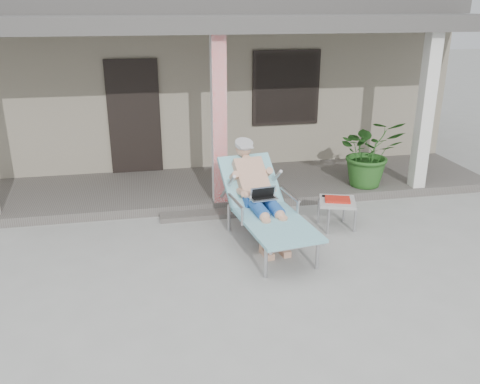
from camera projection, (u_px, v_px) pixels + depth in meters
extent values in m
plane|color=#9E9E99|center=(247.00, 272.00, 6.39)|extent=(60.00, 60.00, 0.00)
cube|color=gray|center=(190.00, 80.00, 11.85)|extent=(10.00, 5.00, 3.00)
cube|color=#474442|center=(187.00, 5.00, 11.28)|extent=(10.40, 5.40, 0.30)
cube|color=black|center=(134.00, 117.00, 9.39)|extent=(0.95, 0.06, 2.10)
cube|color=black|center=(286.00, 88.00, 9.76)|extent=(1.20, 0.06, 1.30)
cube|color=black|center=(286.00, 88.00, 9.76)|extent=(1.32, 0.05, 1.42)
cube|color=#605B56|center=(213.00, 187.00, 9.12)|extent=(10.00, 2.00, 0.15)
cube|color=red|center=(219.00, 122.00, 7.86)|extent=(0.22, 0.22, 2.61)
cube|color=silver|center=(425.00, 113.00, 8.50)|extent=(0.22, 0.22, 2.61)
cube|color=#474442|center=(209.00, 23.00, 8.15)|extent=(10.00, 2.30, 0.24)
cube|color=#605B56|center=(223.00, 213.00, 8.08)|extent=(2.00, 0.30, 0.07)
cylinder|color=#B7B7BC|center=(266.00, 263.00, 6.17)|extent=(0.05, 0.05, 0.41)
cylinder|color=#B7B7BC|center=(317.00, 254.00, 6.39)|extent=(0.05, 0.05, 0.41)
cylinder|color=#B7B7BC|center=(229.00, 218.00, 7.48)|extent=(0.05, 0.05, 0.41)
cylinder|color=#B7B7BC|center=(273.00, 212.00, 7.69)|extent=(0.05, 0.05, 0.41)
cube|color=#B7B7BC|center=(276.00, 226.00, 6.67)|extent=(0.87, 1.44, 0.03)
cube|color=#7CAAC0|center=(276.00, 224.00, 6.66)|extent=(0.98, 1.49, 0.04)
cube|color=#B7B7BC|center=(250.00, 183.00, 7.46)|extent=(0.77, 0.73, 0.55)
cube|color=#7CAAC0|center=(250.00, 181.00, 7.45)|extent=(0.89, 0.83, 0.62)
cylinder|color=#AAAAAD|center=(243.00, 143.00, 7.56)|extent=(0.31, 0.31, 0.14)
cube|color=silver|center=(263.00, 198.00, 7.03)|extent=(0.40, 0.31, 0.26)
cube|color=#AAAAA5|center=(337.00, 202.00, 7.51)|extent=(0.66, 0.66, 0.04)
cylinder|color=#B7B7BC|center=(328.00, 222.00, 7.36)|extent=(0.04, 0.04, 0.39)
cylinder|color=#B7B7BC|center=(355.00, 220.00, 7.44)|extent=(0.04, 0.04, 0.39)
cylinder|color=#B7B7BC|center=(319.00, 211.00, 7.74)|extent=(0.04, 0.04, 0.39)
cylinder|color=#B7B7BC|center=(344.00, 209.00, 7.82)|extent=(0.04, 0.04, 0.39)
cube|color=red|center=(338.00, 199.00, 7.50)|extent=(0.43, 0.37, 0.03)
cube|color=black|center=(334.00, 197.00, 7.63)|extent=(0.35, 0.14, 0.04)
imported|color=#26591E|center=(370.00, 152.00, 8.80)|extent=(1.22, 1.10, 1.21)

